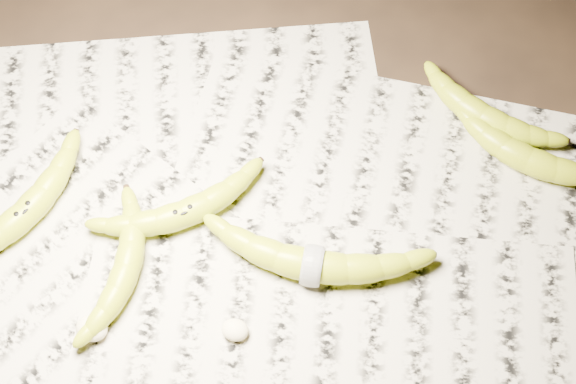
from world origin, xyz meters
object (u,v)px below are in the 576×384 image
(banana_center, at_px, (183,212))
(banana_upper_b, at_px, (484,115))
(banana_left_a, at_px, (24,212))
(banana_taped, at_px, (313,264))
(banana_upper_a, at_px, (529,158))
(banana_left_b, at_px, (126,267))

(banana_center, height_order, banana_upper_b, same)
(banana_left_a, xyz_separation_m, banana_center, (0.18, 0.05, -0.00))
(banana_taped, xyz_separation_m, banana_upper_a, (0.21, 0.20, -0.00))
(banana_center, relative_size, banana_upper_b, 1.10)
(banana_left_b, relative_size, banana_upper_a, 0.92)
(banana_upper_a, bearing_deg, banana_center, -141.57)
(banana_left_b, height_order, banana_taped, banana_taped)
(banana_upper_a, bearing_deg, banana_upper_b, 156.15)
(banana_left_a, distance_m, banana_taped, 0.34)
(banana_left_b, height_order, banana_upper_b, banana_upper_b)
(banana_upper_b, bearing_deg, banana_center, -123.47)
(banana_left_a, xyz_separation_m, banana_left_b, (0.14, -0.03, -0.00))
(banana_upper_a, bearing_deg, banana_taped, -123.77)
(banana_left_a, xyz_separation_m, banana_taped, (0.34, 0.03, 0.00))
(banana_taped, xyz_separation_m, banana_upper_b, (0.15, 0.25, -0.00))
(banana_left_b, bearing_deg, banana_upper_a, -62.11)
(banana_left_a, relative_size, banana_upper_a, 1.12)
(banana_left_b, xyz_separation_m, banana_taped, (0.20, 0.06, 0.00))
(banana_upper_a, distance_m, banana_upper_b, 0.08)
(banana_left_b, bearing_deg, banana_taped, -78.09)
(banana_upper_b, bearing_deg, banana_upper_a, -16.04)
(banana_left_b, bearing_deg, banana_left_a, 72.63)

